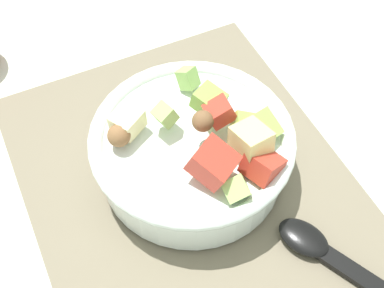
% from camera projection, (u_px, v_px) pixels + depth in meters
% --- Properties ---
extents(ground_plane, '(2.40, 2.40, 0.00)m').
position_uv_depth(ground_plane, '(185.00, 178.00, 0.61)').
color(ground_plane, silver).
extents(placemat, '(0.41, 0.35, 0.01)m').
position_uv_depth(placemat, '(185.00, 177.00, 0.60)').
color(placemat, '#756B56').
rests_on(placemat, ground_plane).
extents(salad_bowl, '(0.22, 0.22, 0.11)m').
position_uv_depth(salad_bowl, '(193.00, 149.00, 0.57)').
color(salad_bowl, white).
rests_on(salad_bowl, placemat).
extents(serving_spoon, '(0.22, 0.13, 0.01)m').
position_uv_depth(serving_spoon, '(348.00, 268.00, 0.53)').
color(serving_spoon, black).
rests_on(serving_spoon, placemat).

